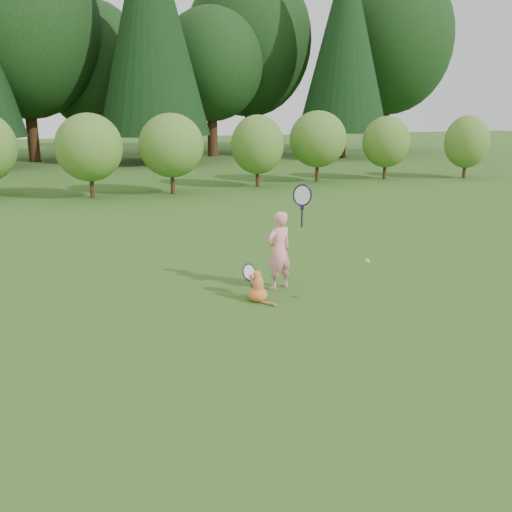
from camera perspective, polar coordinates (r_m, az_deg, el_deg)
name	(u,v)px	position (r m, az deg, el deg)	size (l,w,h in m)	color
ground	(262,316)	(8.41, 0.58, -6.06)	(100.00, 100.00, 0.00)	#335317
shrub_row	(131,153)	(20.60, -12.40, 10.05)	(28.00, 3.00, 2.80)	#4B7725
woodland_backdrop	(94,8)	(30.81, -15.87, 22.72)	(48.00, 10.00, 15.00)	black
child	(280,249)	(9.47, 2.40, 0.74)	(0.76, 0.45, 1.98)	pink
cat	(257,285)	(8.99, 0.13, -2.89)	(0.39, 0.73, 0.68)	#C96B26
tennis_ball	(367,261)	(8.68, 11.04, -0.49)	(0.07, 0.07, 0.07)	yellow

